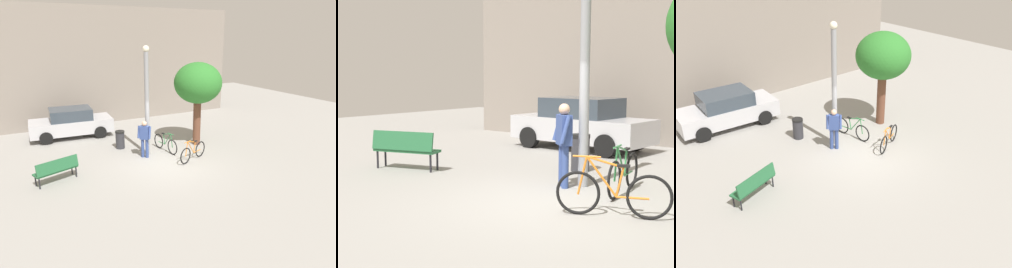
% 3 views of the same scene
% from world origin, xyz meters
% --- Properties ---
extents(ground_plane, '(36.00, 36.00, 0.00)m').
position_xyz_m(ground_plane, '(0.00, 0.00, 0.00)').
color(ground_plane, gray).
extents(lamppost, '(0.28, 0.28, 4.82)m').
position_xyz_m(lamppost, '(-0.28, 1.43, 2.54)').
color(lamppost, gray).
rests_on(lamppost, ground_plane).
extents(person_by_lamppost, '(0.60, 0.56, 1.67)m').
position_xyz_m(person_by_lamppost, '(-0.56, 1.13, 0.97)').
color(person_by_lamppost, '#334784').
rests_on(person_by_lamppost, ground_plane).
extents(park_bench, '(1.67, 0.94, 0.92)m').
position_xyz_m(park_bench, '(-4.43, 0.33, 0.55)').
color(park_bench, '#236038').
rests_on(park_bench, ground_plane).
extents(bicycle_orange, '(1.69, 0.75, 0.97)m').
position_xyz_m(bicycle_orange, '(1.16, -0.15, 0.38)').
color(bicycle_orange, black).
rests_on(bicycle_orange, ground_plane).
extents(bicycle_green, '(0.32, 1.80, 0.97)m').
position_xyz_m(bicycle_green, '(0.61, 1.40, 0.38)').
color(bicycle_green, black).
rests_on(bicycle_green, ground_plane).
extents(parked_car_silver, '(4.31, 2.06, 1.55)m').
position_xyz_m(parked_car_silver, '(-2.81, 5.71, 0.77)').
color(parked_car_silver, '#B7B7BC').
rests_on(parked_car_silver, ground_plane).
extents(trash_bin, '(0.44, 0.44, 0.86)m').
position_xyz_m(trash_bin, '(-1.13, 2.78, 0.43)').
color(trash_bin, '#2D2D33').
rests_on(trash_bin, ground_plane).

